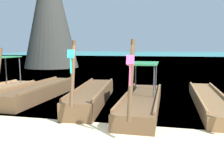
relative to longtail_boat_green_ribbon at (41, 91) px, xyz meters
name	(u,v)px	position (x,y,z in m)	size (l,w,h in m)	color
ground	(83,139)	(3.74, -4.55, -0.34)	(120.00, 120.00, 0.00)	beige
sea_water	(161,56)	(3.74, 56.94, -0.33)	(120.00, 120.00, 0.00)	teal
longtail_boat_green_ribbon	(41,91)	(0.00, 0.00, 0.00)	(1.13, 6.07, 2.43)	brown
longtail_boat_turquoise_ribbon	(92,96)	(2.71, -0.43, 0.01)	(1.80, 6.38, 2.66)	brown
longtail_boat_pink_ribbon	(142,101)	(4.94, -1.04, 0.00)	(1.37, 6.44, 2.67)	brown
longtail_boat_yellow_ribbon	(209,100)	(7.60, 0.13, -0.09)	(1.06, 7.19, 2.46)	brown
karst_rock	(48,10)	(-8.03, 16.82, 6.33)	(6.79, 6.31, 14.21)	#383833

